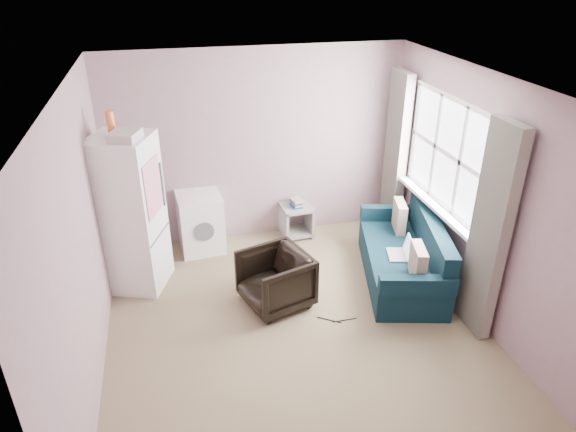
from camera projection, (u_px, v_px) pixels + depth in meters
name	position (u px, v px, depth m)	size (l,w,h in m)	color
room	(300.00, 221.00, 4.75)	(3.84, 4.24, 2.54)	#827155
armchair	(275.00, 277.00, 5.53)	(0.67, 0.63, 0.69)	black
fridge	(130.00, 213.00, 5.64)	(0.79, 0.79, 2.04)	white
washing_machine	(200.00, 221.00, 6.57)	(0.58, 0.59, 0.77)	white
side_table	(296.00, 218.00, 6.96)	(0.42, 0.42, 0.54)	gray
sofa	(406.00, 258.00, 6.00)	(1.20, 1.89, 0.78)	#0A2532
window_dressing	(435.00, 187.00, 5.78)	(0.17, 2.62, 2.18)	white
floor_cables	(337.00, 320.00, 5.42)	(0.40, 0.16, 0.01)	black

